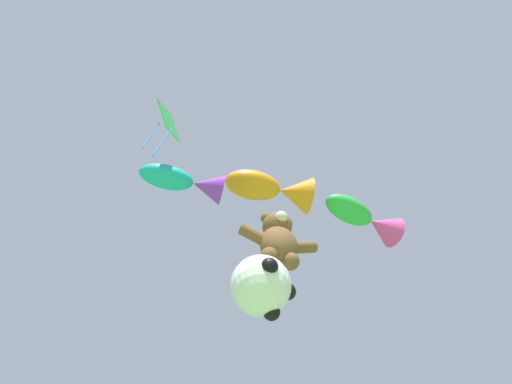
{
  "coord_description": "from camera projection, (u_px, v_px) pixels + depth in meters",
  "views": [
    {
      "loc": [
        -1.72,
        2.16,
        1.51
      ],
      "look_at": [
        -0.65,
        5.77,
        8.88
      ],
      "focal_mm": 28.0,
      "sensor_mm": 36.0,
      "label": 1
    }
  ],
  "objects": [
    {
      "name": "teddy_bear_kite",
      "position": [
        278.0,
        239.0,
        8.72
      ],
      "size": [
        1.8,
        0.79,
        1.82
      ],
      "color": "brown"
    },
    {
      "name": "soccer_ball_kite",
      "position": [
        262.0,
        286.0,
        7.05
      ],
      "size": [
        1.2,
        1.19,
        1.1
      ],
      "color": "white"
    },
    {
      "name": "fish_kite_emerald",
      "position": [
        366.0,
        219.0,
        11.31
      ],
      "size": [
        2.45,
        1.3,
        0.92
      ],
      "color": "green"
    },
    {
      "name": "fish_kite_tangerine",
      "position": [
        274.0,
        189.0,
        11.28
      ],
      "size": [
        2.51,
        1.15,
        1.07
      ],
      "color": "orange"
    },
    {
      "name": "fish_kite_teal",
      "position": [
        187.0,
        182.0,
        10.2
      ],
      "size": [
        2.17,
        0.83,
        0.8
      ],
      "color": "#19ADB2"
    },
    {
      "name": "diamond_kite",
      "position": [
        167.0,
        123.0,
        10.26
      ],
      "size": [
        0.83,
        1.03,
        3.21
      ],
      "color": "green"
    }
  ]
}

